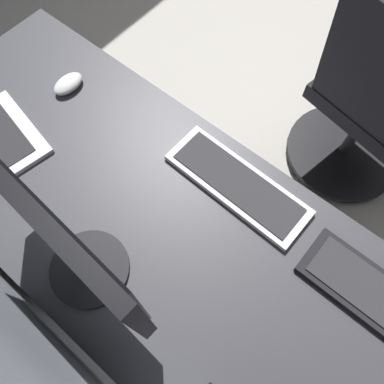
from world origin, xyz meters
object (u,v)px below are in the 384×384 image
(monitor_secondary, at_px, (60,237))
(office_chair, at_px, (368,107))
(drawer_pedestal, at_px, (107,220))
(mouse_main, at_px, (68,84))
(keyboard_spare, at_px, (237,184))
(keyboard_main, at_px, (384,303))

(monitor_secondary, xyz_separation_m, office_chair, (-0.28, -1.16, -0.52))
(drawer_pedestal, height_order, monitor_secondary, monitor_secondary)
(mouse_main, bearing_deg, keyboard_spare, -174.36)
(drawer_pedestal, height_order, office_chair, office_chair)
(drawer_pedestal, relative_size, keyboard_main, 1.65)
(drawer_pedestal, height_order, keyboard_main, keyboard_main)
(keyboard_spare, height_order, office_chair, office_chair)
(drawer_pedestal, distance_m, monitor_secondary, 0.69)
(keyboard_main, relative_size, office_chair, 0.43)
(office_chair, bearing_deg, monitor_secondary, 76.55)
(mouse_main, bearing_deg, keyboard_main, -178.39)
(keyboard_spare, xyz_separation_m, office_chair, (-0.13, -0.74, -0.28))
(drawer_pedestal, distance_m, keyboard_spare, 0.60)
(monitor_secondary, bearing_deg, keyboard_main, -147.11)
(keyboard_main, height_order, keyboard_spare, same)
(drawer_pedestal, relative_size, monitor_secondary, 1.45)
(keyboard_main, xyz_separation_m, mouse_main, (1.08, 0.03, 0.01))
(keyboard_main, bearing_deg, keyboard_spare, -3.81)
(keyboard_main, xyz_separation_m, keyboard_spare, (0.46, -0.03, 0.00))
(monitor_secondary, distance_m, mouse_main, 0.64)
(keyboard_spare, height_order, mouse_main, mouse_main)
(drawer_pedestal, bearing_deg, keyboard_spare, -145.89)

